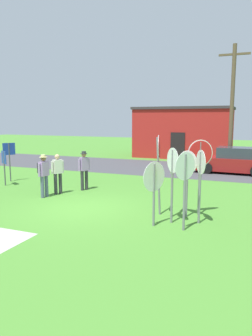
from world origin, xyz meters
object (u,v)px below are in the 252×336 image
Objects in this scene: stop_sign_leaning_left at (187,172)px; stop_sign_far_back at (185,177)px; parked_car_on_street at (234,161)px; person_near_signs at (44,173)px; info_panel_middle at (4,162)px; stop_sign_rear_right at (200,174)px; person_on_left at (84,168)px; stop_sign_center_cluster at (200,163)px; stop_sign_low_front at (172,173)px; stop_sign_rear_left at (154,183)px; stop_sign_leaning_right at (172,172)px; stop_sign_nearest at (159,161)px; info_panel_leftmost at (9,155)px; utility_pole at (232,106)px; person_in_dark_shirt at (58,172)px.

stop_sign_leaning_left is 0.96× the size of stop_sign_far_back.
parked_car_on_street is 11.23m from person_near_signs.
stop_sign_far_back reaches higher than info_panel_middle.
stop_sign_rear_right is 6.44m from person_near_signs.
stop_sign_leaning_left is 1.30m from stop_sign_far_back.
person_on_left and person_near_signs have the same top height.
stop_sign_center_cluster is (-0.17, 0.90, 0.20)m from stop_sign_rear_right.
stop_sign_low_front is 1.01m from stop_sign_center_cluster.
stop_sign_rear_left is (-1.21, -0.75, -0.22)m from stop_sign_rear_right.
stop_sign_leaning_right is at bearing 132.38° from stop_sign_far_back.
stop_sign_leaning_left is 0.94× the size of stop_sign_leaning_right.
stop_sign_leaning_right reaches higher than stop_sign_rear_right.
info_panel_middle is at bearing 168.09° from stop_sign_nearest.
stop_sign_leaning_left reaches higher than person_near_signs.
info_panel_middle is (0.49, -0.91, -0.21)m from info_panel_leftmost.
stop_sign_center_cluster is at bearing -7.41° from info_panel_middle.
stop_sign_far_back reaches higher than stop_sign_low_front.
stop_sign_leaning_right is 0.93× the size of stop_sign_center_cluster.
person_near_signs is at bearing 167.90° from stop_sign_leaning_right.
person_near_signs is (-5.14, 1.68, -0.30)m from stop_sign_rear_left.
stop_sign_rear_right is at bearing 18.30° from stop_sign_leaning_right.
stop_sign_far_back is (-0.70, -10.70, 0.86)m from parked_car_on_street.
stop_sign_leaning_left is at bearing 22.36° from stop_sign_low_front.
utility_pole reaches higher than info_panel_middle.
stop_sign_rear_left reaches higher than person_in_dark_shirt.
stop_sign_far_back is at bearing -22.42° from person_in_dark_shirt.
person_in_dark_shirt is at bearing 73.86° from person_near_signs.
person_on_left is (-4.56, 2.39, -0.46)m from stop_sign_low_front.
stop_sign_nearest is at bearing -14.29° from person_in_dark_shirt.
person_on_left is at bearing 152.38° from stop_sign_low_front.
parked_car_on_street is at bearing 50.77° from person_on_left.
stop_sign_nearest is 5.03m from person_near_signs.
utility_pole is 4.55× the size of info_panel_middle.
stop_sign_nearest is 4.97m from person_in_dark_shirt.
utility_pole is 11.27m from stop_sign_rear_right.
person_on_left is (-5.89, -7.21, 0.30)m from parked_car_on_street.
stop_sign_leaning_left is 0.70m from stop_sign_rear_right.
stop_sign_leaning_left is at bearing 5.09° from stop_sign_nearest.
person_near_signs is (-6.75, -8.98, 0.32)m from parked_car_on_street.
stop_sign_center_cluster is (0.14, 1.69, 0.18)m from stop_sign_far_back.
stop_sign_leaning_right is 0.61m from stop_sign_low_front.
utility_pole is at bearing 85.78° from stop_sign_leaning_right.
stop_sign_leaning_left is 1.02× the size of stop_sign_low_front.
stop_sign_rear_right is at bearing -14.78° from person_in_dark_shirt.
parked_car_on_street is 1.94× the size of stop_sign_rear_right.
parked_car_on_street is 2.65× the size of info_panel_middle.
stop_sign_far_back is 1.71m from stop_sign_center_cluster.
stop_sign_nearest is 1.35× the size of info_panel_leftmost.
stop_sign_low_front is at bearing 104.01° from stop_sign_leaning_right.
parked_car_on_street is 10.80m from stop_sign_rear_left.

